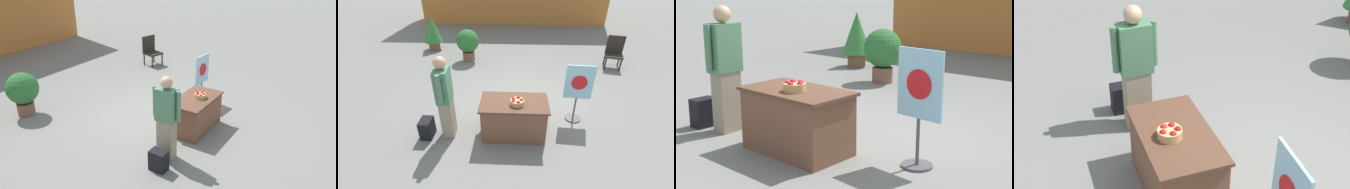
{
  "view_description": "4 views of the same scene",
  "coord_description": "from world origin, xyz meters",
  "views": [
    {
      "loc": [
        -6.27,
        -4.34,
        3.92
      ],
      "look_at": [
        -0.23,
        -0.44,
        0.74
      ],
      "focal_mm": 35.0,
      "sensor_mm": 36.0,
      "label": 1
    },
    {
      "loc": [
        -0.13,
        -4.93,
        3.25
      ],
      "look_at": [
        -0.32,
        -0.83,
        0.77
      ],
      "focal_mm": 24.0,
      "sensor_mm": 36.0,
      "label": 2
    },
    {
      "loc": [
        3.97,
        -4.91,
        2.06
      ],
      "look_at": [
        0.43,
        -0.93,
        0.79
      ],
      "focal_mm": 50.0,
      "sensor_mm": 36.0,
      "label": 3
    },
    {
      "loc": [
        3.74,
        -2.46,
        3.81
      ],
      "look_at": [
        -0.66,
        -0.9,
        0.93
      ],
      "focal_mm": 50.0,
      "sensor_mm": 36.0,
      "label": 4
    }
  ],
  "objects": [
    {
      "name": "potted_plant_far_right",
      "position": [
        -1.87,
        2.88,
        0.67
      ],
      "size": [
        0.81,
        0.81,
        1.14
      ],
      "color": "brown",
      "rests_on": "ground_plane"
    },
    {
      "name": "poster_board",
      "position": [
        1.25,
        -0.59,
        0.75
      ],
      "size": [
        0.6,
        0.36,
        1.37
      ],
      "rotation": [
        0.0,
        0.0,
        -1.65
      ],
      "color": "#4C4C51",
      "rests_on": "ground_plane"
    },
    {
      "name": "person_visitor",
      "position": [
        -1.51,
        -1.23,
        0.91
      ],
      "size": [
        0.28,
        0.61,
        1.77
      ],
      "rotation": [
        0.0,
        0.0,
        0.06
      ],
      "color": "gray",
      "rests_on": "ground_plane"
    },
    {
      "name": "apple_basket",
      "position": [
        -0.08,
        -1.24,
        0.86
      ],
      "size": [
        0.27,
        0.27,
        0.13
      ],
      "color": "tan",
      "rests_on": "display_table"
    },
    {
      "name": "patio_chair",
      "position": [
        3.22,
        2.53,
        0.57
      ],
      "size": [
        0.67,
        0.67,
        1.06
      ],
      "rotation": [
        0.0,
        0.0,
        4.45
      ],
      "color": "#28231E",
      "rests_on": "ground_plane"
    },
    {
      "name": "display_table",
      "position": [
        -0.14,
        -1.16,
        0.4
      ],
      "size": [
        1.37,
        0.78,
        0.8
      ],
      "color": "brown",
      "rests_on": "ground_plane"
    },
    {
      "name": "backpack",
      "position": [
        -1.96,
        -1.34,
        0.21
      ],
      "size": [
        0.24,
        0.34,
        0.42
      ],
      "color": "black",
      "rests_on": "ground_plane"
    },
    {
      "name": "ground_plane",
      "position": [
        0.0,
        0.0,
        0.0
      ],
      "size": [
        120.0,
        120.0,
        0.0
      ],
      "primitive_type": "plane",
      "color": "slate"
    }
  ]
}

